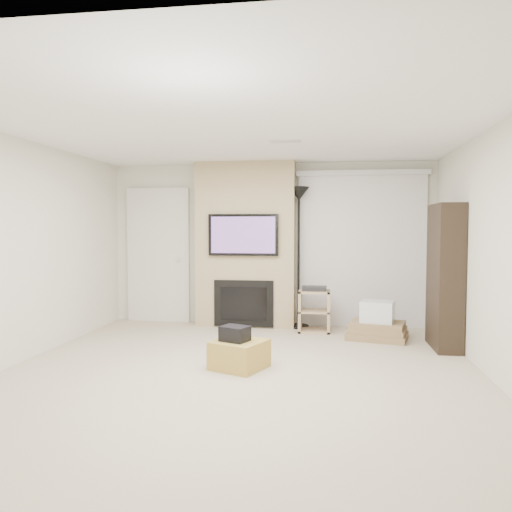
# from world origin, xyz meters

# --- Properties ---
(floor) EXTENTS (5.00, 5.50, 0.00)m
(floor) POSITION_xyz_m (0.00, 0.00, 0.00)
(floor) COLOR #BEAF94
(floor) RESTS_ON ground
(ceiling) EXTENTS (5.00, 5.50, 0.00)m
(ceiling) POSITION_xyz_m (0.00, 0.00, 2.50)
(ceiling) COLOR white
(ceiling) RESTS_ON wall_back
(wall_back) EXTENTS (5.00, 0.00, 2.50)m
(wall_back) POSITION_xyz_m (0.00, 2.75, 1.25)
(wall_back) COLOR silver
(wall_back) RESTS_ON ground
(wall_front) EXTENTS (5.00, 0.00, 2.50)m
(wall_front) POSITION_xyz_m (0.00, -2.75, 1.25)
(wall_front) COLOR silver
(wall_front) RESTS_ON ground
(wall_left) EXTENTS (0.00, 5.50, 2.50)m
(wall_left) POSITION_xyz_m (-2.50, 0.00, 1.25)
(wall_left) COLOR silver
(wall_left) RESTS_ON ground
(wall_right) EXTENTS (0.00, 5.50, 2.50)m
(wall_right) POSITION_xyz_m (2.50, 0.00, 1.25)
(wall_right) COLOR silver
(wall_right) RESTS_ON ground
(hvac_vent) EXTENTS (0.35, 0.18, 0.01)m
(hvac_vent) POSITION_xyz_m (0.40, 0.80, 2.50)
(hvac_vent) COLOR silver
(hvac_vent) RESTS_ON ceiling
(ottoman) EXTENTS (0.66, 0.66, 0.30)m
(ottoman) POSITION_xyz_m (-0.04, 0.19, 0.15)
(ottoman) COLOR #AD8E3D
(ottoman) RESTS_ON floor
(black_bag) EXTENTS (0.34, 0.31, 0.16)m
(black_bag) POSITION_xyz_m (-0.08, 0.17, 0.38)
(black_bag) COLOR black
(black_bag) RESTS_ON ottoman
(fireplace_wall) EXTENTS (1.50, 0.47, 2.50)m
(fireplace_wall) POSITION_xyz_m (-0.35, 2.54, 1.24)
(fireplace_wall) COLOR tan
(fireplace_wall) RESTS_ON floor
(entry_door) EXTENTS (1.02, 0.11, 2.14)m
(entry_door) POSITION_xyz_m (-1.80, 2.71, 1.05)
(entry_door) COLOR silver
(entry_door) RESTS_ON floor
(vertical_blinds) EXTENTS (1.98, 0.10, 2.37)m
(vertical_blinds) POSITION_xyz_m (1.40, 2.70, 1.27)
(vertical_blinds) COLOR silver
(vertical_blinds) RESTS_ON floor
(floor_lamp) EXTENTS (0.31, 0.31, 2.11)m
(floor_lamp) POSITION_xyz_m (0.46, 2.50, 1.67)
(floor_lamp) COLOR black
(floor_lamp) RESTS_ON floor
(av_stand) EXTENTS (0.45, 0.38, 0.66)m
(av_stand) POSITION_xyz_m (0.71, 2.22, 0.35)
(av_stand) COLOR tan
(av_stand) RESTS_ON floor
(box_stack) EXTENTS (0.89, 0.75, 0.52)m
(box_stack) POSITION_xyz_m (1.57, 1.86, 0.20)
(box_stack) COLOR #8E724C
(box_stack) RESTS_ON floor
(bookshelf) EXTENTS (0.30, 0.80, 1.80)m
(bookshelf) POSITION_xyz_m (2.34, 1.45, 0.90)
(bookshelf) COLOR black
(bookshelf) RESTS_ON floor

